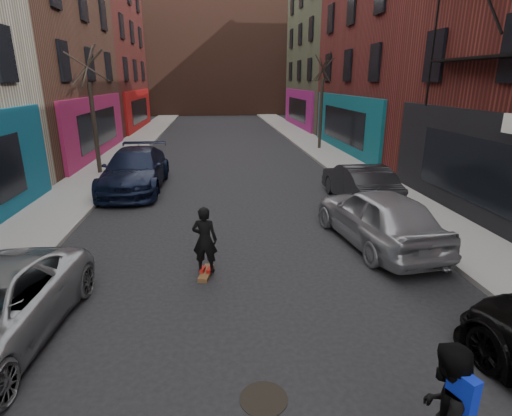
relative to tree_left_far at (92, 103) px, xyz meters
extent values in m
cube|color=gray|center=(-0.05, 12.00, -3.31)|extent=(2.50, 84.00, 0.13)
cube|color=gray|center=(12.45, 12.00, -3.31)|extent=(2.50, 84.00, 0.13)
cube|color=#47281E|center=(6.20, 38.00, 3.62)|extent=(40.00, 10.00, 14.00)
imported|color=black|center=(2.23, -2.91, -2.55)|extent=(2.37, 5.75, 1.66)
imported|color=#9A9CA2|center=(9.93, -9.64, -2.57)|extent=(2.52, 4.97, 1.62)
imported|color=black|center=(10.80, -5.76, -2.64)|extent=(1.62, 4.52, 1.48)
cube|color=brown|center=(5.23, -11.03, -3.33)|extent=(0.38, 0.83, 0.10)
imported|color=black|center=(5.23, -11.03, -2.49)|extent=(0.65, 0.49, 1.59)
imported|color=black|center=(7.87, -16.36, -2.49)|extent=(1.04, 0.93, 1.79)
cube|color=#0E25C4|center=(7.93, -16.53, -2.01)|extent=(0.23, 0.33, 0.42)
cylinder|color=black|center=(6.10, -14.98, -3.37)|extent=(0.77, 0.77, 0.01)
camera|label=1|loc=(5.50, -19.57, 1.00)|focal=28.00mm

